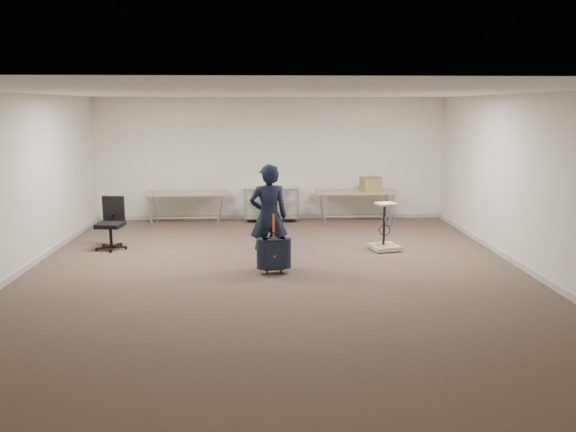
{
  "coord_description": "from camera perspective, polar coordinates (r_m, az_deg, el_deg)",
  "views": [
    {
      "loc": [
        -0.17,
        -8.41,
        2.59
      ],
      "look_at": [
        0.21,
        0.3,
        0.89
      ],
      "focal_mm": 35.0,
      "sensor_mm": 36.0,
      "label": 1
    }
  ],
  "objects": [
    {
      "name": "ground",
      "position": [
        8.8,
        -1.27,
        -6.06
      ],
      "size": [
        9.0,
        9.0,
        0.0
      ],
      "primitive_type": "plane",
      "color": "#423128",
      "rests_on": "ground"
    },
    {
      "name": "wire_shelf",
      "position": [
        12.79,
        -1.69,
        1.38
      ],
      "size": [
        1.22,
        0.47,
        0.8
      ],
      "color": "silver",
      "rests_on": "ground"
    },
    {
      "name": "room_shell",
      "position": [
        10.12,
        -1.45,
        -3.49
      ],
      "size": [
        8.0,
        9.0,
        9.0
      ],
      "color": "white",
      "rests_on": "ground"
    },
    {
      "name": "suitcase",
      "position": [
        8.82,
        -1.44,
        -3.83
      ],
      "size": [
        0.37,
        0.24,
        0.96
      ],
      "color": "black",
      "rests_on": "ground"
    },
    {
      "name": "folding_table_left",
      "position": [
        12.63,
        -10.34,
        2.17
      ],
      "size": [
        1.8,
        0.75,
        0.73
      ],
      "color": "#8D7356",
      "rests_on": "ground"
    },
    {
      "name": "cardboard_box",
      "position": [
        12.72,
        8.4,
        3.25
      ],
      "size": [
        0.49,
        0.42,
        0.31
      ],
      "primitive_type": "cube",
      "rotation": [
        0.0,
        0.0,
        0.28
      ],
      "color": "#9B6E48",
      "rests_on": "folding_table_right"
    },
    {
      "name": "person",
      "position": [
        9.03,
        -1.99,
        -0.06
      ],
      "size": [
        0.67,
        0.49,
        1.7
      ],
      "primitive_type": "imported",
      "rotation": [
        0.0,
        0.0,
        3.28
      ],
      "color": "black",
      "rests_on": "ground"
    },
    {
      "name": "folding_table_right",
      "position": [
        12.68,
        6.94,
        2.3
      ],
      "size": [
        1.8,
        0.75,
        0.73
      ],
      "color": "#8D7356",
      "rests_on": "ground"
    },
    {
      "name": "office_chair",
      "position": [
        10.87,
        -17.49,
        -1.68
      ],
      "size": [
        0.58,
        0.58,
        0.96
      ],
      "color": "black",
      "rests_on": "ground"
    },
    {
      "name": "equipment_cart",
      "position": [
        10.42,
        9.81,
        -2.19
      ],
      "size": [
        0.57,
        0.57,
        0.88
      ],
      "color": "beige",
      "rests_on": "ground"
    }
  ]
}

